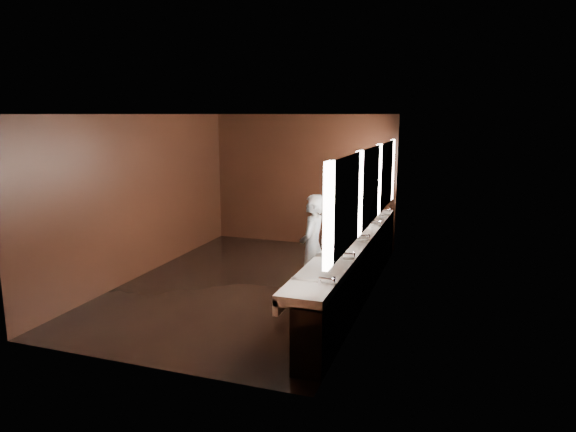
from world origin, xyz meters
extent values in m
plane|color=black|center=(0.00, 0.00, 0.00)|extent=(6.00, 6.00, 0.00)
cube|color=#2D2D2B|center=(0.00, 0.00, 2.80)|extent=(4.00, 6.00, 0.02)
cube|color=black|center=(0.00, 3.00, 1.40)|extent=(4.00, 0.02, 2.80)
cube|color=black|center=(0.00, -3.00, 1.40)|extent=(4.00, 0.02, 2.80)
cube|color=black|center=(-2.00, 0.00, 1.40)|extent=(0.02, 6.00, 2.80)
cube|color=black|center=(2.00, 0.00, 1.40)|extent=(0.02, 6.00, 2.80)
cube|color=black|center=(1.82, 0.00, 0.40)|extent=(0.36, 5.40, 0.81)
cube|color=white|center=(1.73, 0.00, 0.85)|extent=(0.55, 5.40, 0.12)
cube|color=white|center=(1.48, 0.00, 0.77)|extent=(0.06, 5.40, 0.18)
cylinder|color=silver|center=(1.91, -2.20, 0.99)|extent=(0.18, 0.04, 0.04)
cylinder|color=silver|center=(1.91, -1.10, 0.99)|extent=(0.18, 0.04, 0.04)
cylinder|color=silver|center=(1.91, 0.00, 0.99)|extent=(0.18, 0.04, 0.04)
cylinder|color=silver|center=(1.91, 1.10, 0.99)|extent=(0.18, 0.04, 0.04)
cylinder|color=silver|center=(1.91, 2.20, 0.99)|extent=(0.18, 0.04, 0.04)
cube|color=white|center=(1.97, -2.40, 1.75)|extent=(0.06, 0.22, 1.15)
cube|color=white|center=(1.99, -1.60, 1.75)|extent=(0.03, 1.32, 1.15)
cube|color=white|center=(1.97, -0.80, 1.75)|extent=(0.06, 0.23, 1.15)
cube|color=white|center=(1.99, 0.00, 1.75)|extent=(0.03, 1.32, 1.15)
cube|color=white|center=(1.97, 0.80, 1.75)|extent=(0.06, 0.23, 1.15)
cube|color=white|center=(1.99, 1.60, 1.75)|extent=(0.03, 1.32, 1.15)
cube|color=white|center=(1.97, 2.40, 1.75)|extent=(0.06, 0.22, 1.15)
imported|color=#99C5E5|center=(1.20, -0.32, 0.82)|extent=(0.39, 0.60, 1.63)
cylinder|color=black|center=(1.58, -0.53, 0.25)|extent=(0.37, 0.37, 0.50)
camera|label=1|loc=(3.29, -7.53, 2.80)|focal=32.00mm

